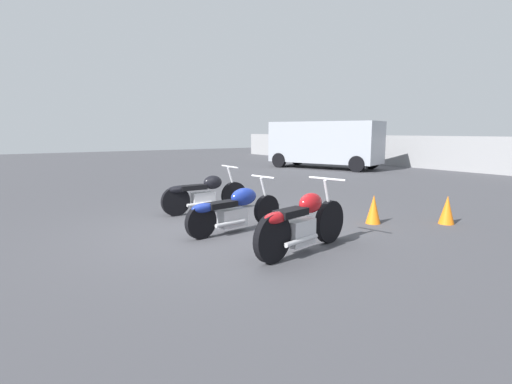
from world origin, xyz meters
TOP-DOWN VIEW (x-y plane):
  - ground_plane at (0.00, 0.00)m, footprint 60.00×60.00m
  - motorcycle_slot_0 at (-1.73, 0.47)m, footprint 0.70×2.01m
  - motorcycle_slot_1 at (0.07, 0.15)m, footprint 0.63×2.05m
  - motorcycle_slot_2 at (1.66, 0.32)m, footprint 0.73×2.00m
  - parked_van at (-7.95, 9.97)m, footprint 5.48×3.58m
  - traffic_cone_near at (1.82, 3.79)m, footprint 0.29×0.29m
  - traffic_cone_far at (1.01, 2.66)m, footprint 0.28×0.28m

SIDE VIEW (x-z plane):
  - ground_plane at x=0.00m, z-range 0.00..0.00m
  - traffic_cone_near at x=1.82m, z-range 0.00..0.54m
  - traffic_cone_far at x=1.01m, z-range 0.00..0.55m
  - motorcycle_slot_1 at x=0.07m, z-range -0.07..0.86m
  - motorcycle_slot_0 at x=-1.73m, z-range -0.08..0.90m
  - motorcycle_slot_2 at x=1.66m, z-range -0.08..0.96m
  - parked_van at x=-7.95m, z-range 0.12..2.31m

